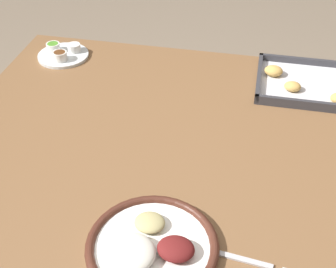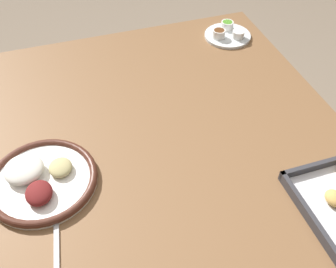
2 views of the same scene
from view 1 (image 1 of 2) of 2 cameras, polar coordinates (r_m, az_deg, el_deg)
The scene contains 5 objects.
dining_table at distance 1.30m, azimuth -0.72°, elevation -4.19°, with size 1.16×1.03×0.72m.
dinner_plate at distance 0.98m, azimuth -2.09°, elevation -13.54°, with size 0.28×0.28×0.05m.
fork at distance 0.98m, azimuth 9.17°, elevation -14.89°, with size 0.20×0.04×0.00m.
saucer_plate at distance 1.64m, azimuth -12.72°, elevation 9.57°, with size 0.17×0.17×0.04m.
baking_tray at distance 1.51m, azimuth 16.44°, elevation 5.88°, with size 0.31×0.26×0.04m.
Camera 1 is at (0.21, -0.93, 1.51)m, focal length 50.00 mm.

